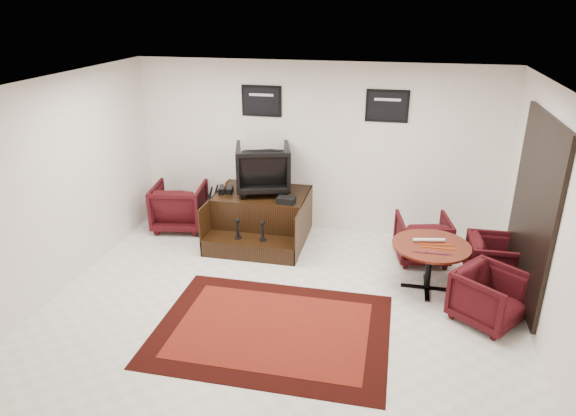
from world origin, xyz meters
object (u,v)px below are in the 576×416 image
(armchair_side, at_px, (179,204))
(shine_podium, at_px, (262,218))
(table_chair_back, at_px, (423,236))
(table_chair_window, at_px, (496,259))
(meeting_table, at_px, (431,250))
(table_chair_corner, at_px, (490,294))
(shine_chair, at_px, (263,166))

(armchair_side, bearing_deg, shine_podium, 167.52)
(armchair_side, distance_m, table_chair_back, 4.05)
(shine_podium, distance_m, table_chair_window, 3.60)
(meeting_table, bearing_deg, table_chair_corner, -42.27)
(table_chair_corner, bearing_deg, meeting_table, 85.42)
(shine_podium, xyz_separation_m, armchair_side, (-1.47, 0.10, 0.08))
(table_chair_window, distance_m, table_chair_corner, 1.01)
(shine_podium, bearing_deg, armchair_side, 176.25)
(table_chair_back, bearing_deg, armchair_side, -14.69)
(meeting_table, distance_m, table_chair_corner, 0.95)
(meeting_table, bearing_deg, armchair_side, 163.60)
(shine_chair, distance_m, table_chair_corner, 3.90)
(shine_chair, height_order, table_chair_corner, shine_chair)
(shine_chair, height_order, table_chair_window, shine_chair)
(armchair_side, height_order, table_chair_corner, armchair_side)
(table_chair_back, relative_size, table_chair_window, 1.04)
(shine_podium, xyz_separation_m, table_chair_corner, (3.31, -1.73, 0.02))
(table_chair_back, distance_m, table_chair_corner, 1.67)
(shine_chair, height_order, table_chair_back, shine_chair)
(meeting_table, xyz_separation_m, table_chair_corner, (0.69, -0.63, -0.21))
(shine_chair, relative_size, table_chair_window, 1.17)
(shine_podium, bearing_deg, meeting_table, -22.94)
(armchair_side, relative_size, table_chair_back, 1.13)
(table_chair_back, bearing_deg, shine_podium, -15.29)
(table_chair_back, xyz_separation_m, table_chair_corner, (0.75, -1.49, -0.01))
(shine_chair, distance_m, armchair_side, 1.66)
(shine_podium, height_order, armchair_side, armchair_side)
(armchair_side, distance_m, table_chair_window, 5.07)
(shine_chair, relative_size, table_chair_corner, 1.16)
(table_chair_window, xyz_separation_m, table_chair_corner, (-0.21, -0.98, 0.00))
(shine_chair, relative_size, meeting_table, 0.85)
(table_chair_window, bearing_deg, shine_podium, 77.11)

